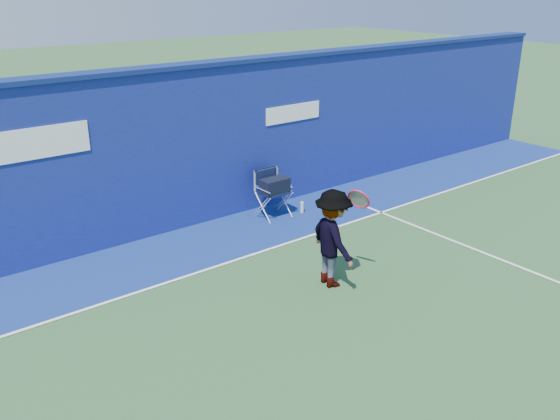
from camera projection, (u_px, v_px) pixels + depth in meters
ground at (321, 372)px, 7.27m from camera, size 80.00×80.00×0.00m
stadium_wall at (129, 157)px, 10.52m from camera, size 24.00×0.50×3.08m
out_of_bounds_strip at (164, 256)px, 10.28m from camera, size 24.00×1.80×0.01m
court_lines at (290, 349)px, 7.71m from camera, size 24.00×12.00×0.01m
directors_chair_left at (274, 198)px, 11.88m from camera, size 0.56×0.52×0.95m
directors_chair_right at (272, 200)px, 12.04m from camera, size 0.56×0.50×0.94m
water_bottle at (302, 207)px, 12.18m from camera, size 0.07×0.07×0.23m
tennis_player at (333, 238)px, 9.09m from camera, size 0.93×1.11×1.56m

